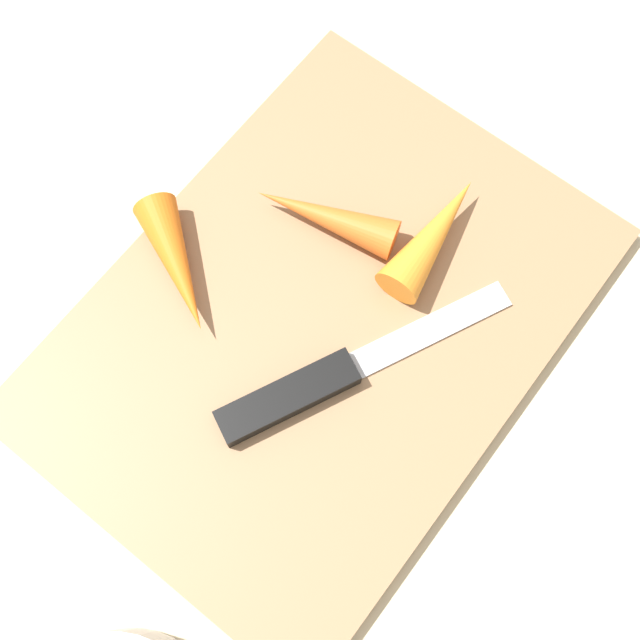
{
  "coord_description": "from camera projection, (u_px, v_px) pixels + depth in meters",
  "views": [
    {
      "loc": [
        -0.13,
        -0.1,
        0.5
      ],
      "look_at": [
        0.0,
        0.0,
        0.01
      ],
      "focal_mm": 45.65,
      "sensor_mm": 36.0,
      "label": 1
    }
  ],
  "objects": [
    {
      "name": "knife",
      "position": [
        307.0,
        388.0,
        0.5
      ],
      "size": [
        0.19,
        0.1,
        0.01
      ],
      "rotation": [
        0.0,
        0.0,
        5.84
      ],
      "color": "#B7B7BC",
      "rests_on": "cutting_board"
    },
    {
      "name": "carrot_shortest",
      "position": [
        434.0,
        234.0,
        0.52
      ],
      "size": [
        0.09,
        0.04,
        0.03
      ],
      "primitive_type": "cone",
      "rotation": [
        0.0,
        1.57,
        0.05
      ],
      "color": "orange",
      "rests_on": "cutting_board"
    },
    {
      "name": "carrot_longest",
      "position": [
        325.0,
        216.0,
        0.53
      ],
      "size": [
        0.05,
        0.1,
        0.03
      ],
      "primitive_type": "cone",
      "rotation": [
        0.0,
        1.57,
        1.86
      ],
      "color": "orange",
      "rests_on": "cutting_board"
    },
    {
      "name": "cutting_board",
      "position": [
        320.0,
        323.0,
        0.52
      ],
      "size": [
        0.36,
        0.26,
        0.01
      ],
      "primitive_type": "cube",
      "color": "#99704C",
      "rests_on": "ground_plane"
    },
    {
      "name": "ground_plane",
      "position": [
        320.0,
        326.0,
        0.53
      ],
      "size": [
        1.4,
        1.4,
        0.0
      ],
      "primitive_type": "plane",
      "color": "#C6B793"
    },
    {
      "name": "carrot_medium",
      "position": [
        177.0,
        266.0,
        0.51
      ],
      "size": [
        0.07,
        0.09,
        0.03
      ],
      "primitive_type": "cone",
      "rotation": [
        0.0,
        1.57,
        4.18
      ],
      "color": "orange",
      "rests_on": "cutting_board"
    }
  ]
}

